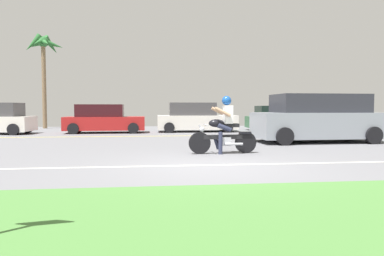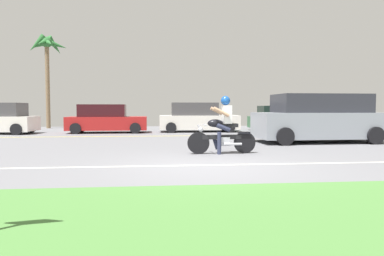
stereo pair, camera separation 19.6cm
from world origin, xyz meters
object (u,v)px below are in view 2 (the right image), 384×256
at_px(parked_car_2, 197,118).
at_px(palm_tree_0, 47,50).
at_px(motorcyclist, 222,129).
at_px(parked_car_1, 106,120).
at_px(suv_nearby, 319,119).
at_px(parked_car_3, 281,119).

bearing_deg(parked_car_2, palm_tree_0, 154.78).
height_order(motorcyclist, palm_tree_0, palm_tree_0).
distance_m(motorcyclist, palm_tree_0, 17.12).
relative_size(parked_car_1, palm_tree_0, 0.69).
xyz_separation_m(suv_nearby, parked_car_2, (-3.91, 6.60, -0.15)).
distance_m(suv_nearby, parked_car_1, 10.83).
distance_m(motorcyclist, parked_car_1, 10.31).
height_order(suv_nearby, palm_tree_0, palm_tree_0).
relative_size(suv_nearby, parked_car_2, 1.13).
relative_size(parked_car_2, parked_car_3, 1.14).
distance_m(parked_car_1, palm_tree_0, 7.74).
bearing_deg(palm_tree_0, parked_car_3, -14.53).
xyz_separation_m(parked_car_2, palm_tree_0, (-9.27, 4.37, 4.28)).
relative_size(motorcyclist, parked_car_2, 0.45).
distance_m(parked_car_2, palm_tree_0, 11.11).
xyz_separation_m(suv_nearby, palm_tree_0, (-13.18, 10.97, 4.13)).
relative_size(suv_nearby, parked_car_1, 1.19).
distance_m(suv_nearby, parked_car_2, 7.67).
distance_m(motorcyclist, suv_nearby, 5.29).
xyz_separation_m(parked_car_2, parked_car_3, (5.05, 0.66, -0.07)).
distance_m(suv_nearby, palm_tree_0, 17.64).
distance_m(parked_car_2, parked_car_3, 5.09).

